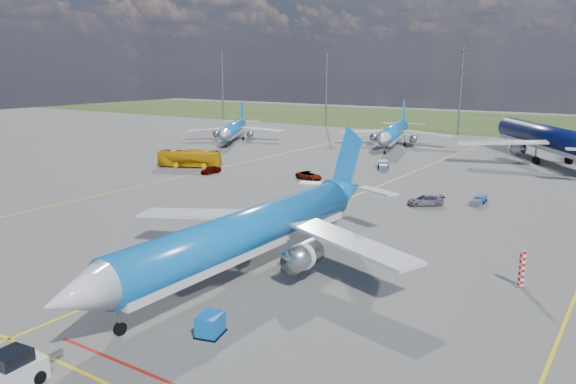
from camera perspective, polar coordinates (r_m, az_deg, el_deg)
The scene contains 17 objects.
ground at distance 53.76m, azimuth -7.79°, elevation -6.40°, with size 400.00×400.00×0.00m, color #535351.
grass_strip at distance 191.89m, azimuth 23.22°, elevation 6.34°, with size 400.00×80.00×0.01m, color #2D4719.
taxiway_lines at distance 75.87m, azimuth 6.15°, elevation -0.75°, with size 60.25×160.00×0.02m.
floodlight_masts at distance 150.07m, azimuth 24.58°, elevation 9.59°, with size 202.20×0.50×22.70m.
warning_post at distance 49.35m, azimuth 22.68°, elevation -7.19°, with size 0.50×0.50×3.00m, color red.
bg_jet_nw at distance 135.92m, azimuth -5.55°, elevation 5.14°, with size 25.20×33.08×8.66m, color blue, non-canonical shape.
bg_jet_nnw at distance 128.13m, azimuth 10.64°, elevation 4.54°, with size 27.09×35.55×9.31m, color blue, non-canonical shape.
bg_jet_n at distance 117.21m, azimuth 24.53°, elevation 2.89°, with size 37.50×49.22×12.89m, color #070E3C, non-canonical shape.
main_airliner at distance 48.91m, azimuth -4.09°, elevation -8.26°, with size 31.30×41.08×10.76m, color blue, non-canonical shape.
pushback_tug at distance 35.84m, azimuth -26.85°, elevation -16.34°, with size 2.63×6.18×2.07m.
uld_container at distance 38.47m, azimuth -7.91°, elevation -13.19°, with size 1.44×1.80×1.44m, color blue.
apron_bus at distance 101.38m, azimuth -9.96°, elevation 3.39°, with size 2.63×11.22×3.13m, color #DAA00C.
service_car_a at distance 94.65m, azimuth -7.83°, elevation 2.25°, with size 1.50×3.72×1.27m, color #999999.
service_car_b at distance 88.73m, azimuth 2.15°, elevation 1.68°, with size 2.15×4.67×1.30m, color #999999.
service_car_c at distance 74.16m, azimuth 13.80°, elevation -0.83°, with size 1.87×4.60×1.34m, color #999999.
baggage_tug_w at distance 77.08m, azimuth 18.83°, elevation -0.82°, with size 1.26×4.20×0.94m.
baggage_tug_c at distance 99.76m, azimuth 9.65°, elevation 2.68°, with size 3.59×5.64×1.24m.
Camera 1 is at (33.72, -38.10, 17.33)m, focal length 35.00 mm.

